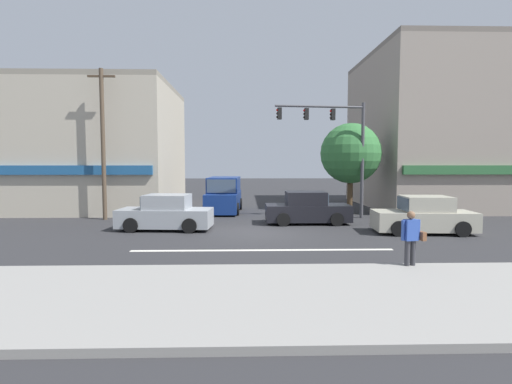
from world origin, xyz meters
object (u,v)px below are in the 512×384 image
(van_parked_curbside, at_px, (224,196))
(pedestrian_foreground_with_bag, at_px, (411,237))
(utility_pole_near_left, at_px, (103,142))
(street_tree, at_px, (351,154))
(sedan_crossing_center, at_px, (424,217))
(traffic_light_mast, at_px, (339,138))
(sedan_crossing_leftbound, at_px, (166,214))
(sedan_waiting_far, at_px, (307,209))

(van_parked_curbside, height_order, pedestrian_foreground_with_bag, van_parked_curbside)
(utility_pole_near_left, relative_size, pedestrian_foreground_with_bag, 4.69)
(street_tree, distance_m, sedan_crossing_center, 7.13)
(pedestrian_foreground_with_bag, bearing_deg, van_parked_curbside, 113.53)
(traffic_light_mast, bearing_deg, sedan_crossing_leftbound, -157.90)
(sedan_crossing_leftbound, bearing_deg, sedan_crossing_center, -6.00)
(van_parked_curbside, distance_m, sedan_crossing_center, 11.68)
(sedan_waiting_far, bearing_deg, sedan_crossing_leftbound, -165.99)
(street_tree, distance_m, sedan_waiting_far, 5.47)
(utility_pole_near_left, height_order, sedan_crossing_leftbound, utility_pole_near_left)
(utility_pole_near_left, height_order, sedan_crossing_center, utility_pole_near_left)
(utility_pole_near_left, bearing_deg, sedan_waiting_far, -9.03)
(street_tree, distance_m, van_parked_curbside, 7.91)
(street_tree, xyz_separation_m, van_parked_curbside, (-7.41, 1.19, -2.52))
(utility_pole_near_left, relative_size, sedan_crossing_center, 1.86)
(sedan_waiting_far, bearing_deg, sedan_crossing_center, -31.86)
(sedan_waiting_far, bearing_deg, traffic_light_mast, 42.86)
(street_tree, relative_size, sedan_crossing_center, 1.25)
(utility_pole_near_left, xyz_separation_m, pedestrian_foreground_with_bag, (11.97, -10.39, -3.12))
(van_parked_curbside, bearing_deg, street_tree, -9.10)
(traffic_light_mast, relative_size, pedestrian_foreground_with_bag, 3.71)
(sedan_crossing_leftbound, xyz_separation_m, van_parked_curbside, (2.25, 6.39, 0.29))
(sedan_crossing_leftbound, relative_size, sedan_crossing_center, 1.00)
(utility_pole_near_left, xyz_separation_m, sedan_crossing_leftbound, (3.85, -3.31, -3.36))
(traffic_light_mast, xyz_separation_m, sedan_crossing_leftbound, (-8.59, -3.49, -3.59))
(sedan_waiting_far, xyz_separation_m, pedestrian_foreground_with_bag, (1.52, -8.73, 0.24))
(sedan_crossing_center, bearing_deg, pedestrian_foreground_with_bag, -117.09)
(sedan_crossing_center, relative_size, pedestrian_foreground_with_bag, 2.52)
(van_parked_curbside, height_order, sedan_crossing_center, van_parked_curbside)
(van_parked_curbside, bearing_deg, sedan_crossing_center, -40.40)
(traffic_light_mast, height_order, sedan_crossing_center, traffic_light_mast)
(sedan_crossing_leftbound, distance_m, van_parked_curbside, 6.78)
(street_tree, relative_size, van_parked_curbside, 1.13)
(sedan_waiting_far, relative_size, pedestrian_foreground_with_bag, 2.46)
(traffic_light_mast, height_order, sedan_waiting_far, traffic_light_mast)
(sedan_waiting_far, distance_m, sedan_crossing_center, 5.34)
(utility_pole_near_left, xyz_separation_m, sedan_waiting_far, (10.46, -1.66, -3.36))
(van_parked_curbside, relative_size, pedestrian_foreground_with_bag, 2.80)
(street_tree, bearing_deg, sedan_crossing_center, -76.92)
(street_tree, distance_m, traffic_light_mast, 2.17)
(street_tree, relative_size, sedan_crossing_leftbound, 1.25)
(traffic_light_mast, distance_m, sedan_waiting_far, 4.49)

